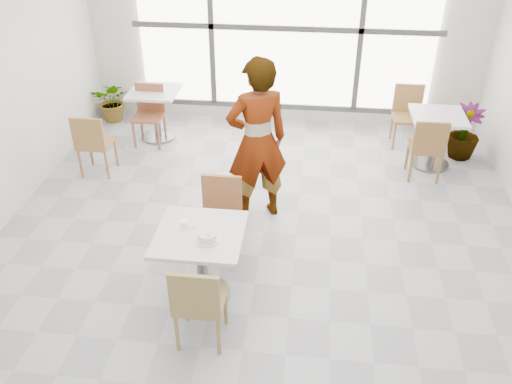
# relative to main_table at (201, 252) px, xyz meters

# --- Properties ---
(floor) EXTENTS (7.00, 7.00, 0.00)m
(floor) POSITION_rel_main_table_xyz_m (0.47, 0.65, -0.52)
(floor) COLOR #9E9EA5
(floor) RESTS_ON ground
(wall_back) EXTENTS (6.00, 0.00, 6.00)m
(wall_back) POSITION_rel_main_table_xyz_m (0.47, 4.15, 0.98)
(wall_back) COLOR silver
(wall_back) RESTS_ON ground
(window) EXTENTS (4.60, 0.07, 2.52)m
(window) POSITION_rel_main_table_xyz_m (0.47, 4.09, 0.98)
(window) COLOR white
(window) RESTS_ON ground
(main_table) EXTENTS (0.80, 0.80, 0.75)m
(main_table) POSITION_rel_main_table_xyz_m (0.00, 0.00, 0.00)
(main_table) COLOR silver
(main_table) RESTS_ON ground
(chair_near) EXTENTS (0.42, 0.42, 0.87)m
(chair_near) POSITION_rel_main_table_xyz_m (0.10, -0.61, -0.02)
(chair_near) COLOR olive
(chair_near) RESTS_ON ground
(chair_far) EXTENTS (0.42, 0.42, 0.87)m
(chair_far) POSITION_rel_main_table_xyz_m (0.06, 0.72, -0.02)
(chair_far) COLOR #935A35
(chair_far) RESTS_ON ground
(oatmeal_bowl) EXTENTS (0.21, 0.21, 0.09)m
(oatmeal_bowl) POSITION_rel_main_table_xyz_m (0.10, -0.11, 0.27)
(oatmeal_bowl) COLOR silver
(oatmeal_bowl) RESTS_ON main_table
(coffee_cup) EXTENTS (0.16, 0.13, 0.07)m
(coffee_cup) POSITION_rel_main_table_xyz_m (-0.15, 0.07, 0.26)
(coffee_cup) COLOR white
(coffee_cup) RESTS_ON main_table
(person) EXTENTS (0.83, 0.71, 1.93)m
(person) POSITION_rel_main_table_xyz_m (0.36, 1.46, 0.44)
(person) COLOR black
(person) RESTS_ON ground
(bg_table_left) EXTENTS (0.70, 0.70, 0.75)m
(bg_table_left) POSITION_rel_main_table_xyz_m (-1.37, 3.32, -0.04)
(bg_table_left) COLOR silver
(bg_table_left) RESTS_ON ground
(bg_table_right) EXTENTS (0.70, 0.70, 0.75)m
(bg_table_right) POSITION_rel_main_table_xyz_m (2.60, 2.92, -0.04)
(bg_table_right) COLOR silver
(bg_table_right) RESTS_ON ground
(bg_chair_left_near) EXTENTS (0.42, 0.42, 0.87)m
(bg_chair_left_near) POSITION_rel_main_table_xyz_m (-1.87, 2.12, -0.02)
(bg_chair_left_near) COLOR olive
(bg_chair_left_near) RESTS_ON ground
(bg_chair_left_far) EXTENTS (0.42, 0.42, 0.87)m
(bg_chair_left_far) POSITION_rel_main_table_xyz_m (-1.42, 3.18, -0.02)
(bg_chair_left_far) COLOR #985438
(bg_chair_left_far) RESTS_ON ground
(bg_chair_right_near) EXTENTS (0.42, 0.42, 0.87)m
(bg_chair_right_near) POSITION_rel_main_table_xyz_m (2.44, 2.50, -0.02)
(bg_chair_right_near) COLOR brown
(bg_chair_right_near) RESTS_ON ground
(bg_chair_right_far) EXTENTS (0.42, 0.42, 0.87)m
(bg_chair_right_far) POSITION_rel_main_table_xyz_m (2.32, 3.58, -0.02)
(bg_chair_right_far) COLOR #A2753F
(bg_chair_right_far) RESTS_ON ground
(plant_left) EXTENTS (0.61, 0.53, 0.66)m
(plant_left) POSITION_rel_main_table_xyz_m (-2.23, 3.85, -0.19)
(plant_left) COLOR #3D873F
(plant_left) RESTS_ON ground
(plant_right) EXTENTS (0.55, 0.55, 0.78)m
(plant_right) POSITION_rel_main_table_xyz_m (3.06, 3.21, -0.13)
(plant_right) COLOR #4B733B
(plant_right) RESTS_ON ground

